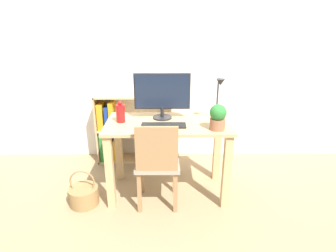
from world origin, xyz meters
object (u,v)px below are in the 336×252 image
keyboard (164,125)px  vase (121,113)px  monitor (162,93)px  bookshelf (121,130)px  potted_plant (218,117)px  basket (84,195)px  desk_lamp (219,95)px  chair (157,162)px

keyboard → vase: bearing=163.4°
monitor → bookshelf: (-0.52, 0.59, -0.60)m
potted_plant → basket: 1.46m
potted_plant → basket: bearing=-179.1°
desk_lamp → potted_plant: desk_lamp is taller
chair → monitor: bearing=80.0°
desk_lamp → chair: 0.83m
chair → bookshelf: size_ratio=0.93×
vase → desk_lamp: 0.93m
basket → vase: bearing=31.9°
keyboard → basket: (-0.76, -0.10, -0.67)m
monitor → desk_lamp: bearing=-8.2°
keyboard → chair: size_ratio=0.48×
keyboard → monitor: bearing=93.8°
vase → basket: bearing=-148.1°
bookshelf → keyboard: bearing=-56.9°
vase → bookshelf: (-0.13, 0.69, -0.45)m
basket → bookshelf: bearing=75.9°
monitor → vase: 0.43m
potted_plant → basket: size_ratio=0.63×
monitor → chair: monitor is taller
chair → bookshelf: (-0.47, 0.94, -0.06)m
monitor → keyboard: bearing=-86.2°
basket → desk_lamp: bearing=11.3°
desk_lamp → chair: bearing=-153.9°
monitor → vase: (-0.39, -0.11, -0.16)m
potted_plant → chair: (-0.53, -0.04, -0.41)m
vase → monitor: bearing=15.2°
potted_plant → monitor: bearing=147.4°
desk_lamp → basket: desk_lamp is taller
chair → bookshelf: 1.06m
monitor → vase: monitor is taller
potted_plant → chair: size_ratio=0.27×
vase → desk_lamp: desk_lamp is taller
monitor → chair: size_ratio=0.63×
keyboard → desk_lamp: 0.58m
monitor → bookshelf: monitor is taller
monitor → chair: 0.65m
basket → chair: bearing=-2.0°
desk_lamp → chair: size_ratio=0.48×
desk_lamp → bookshelf: size_ratio=0.45×
desk_lamp → bookshelf: bearing=147.5°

